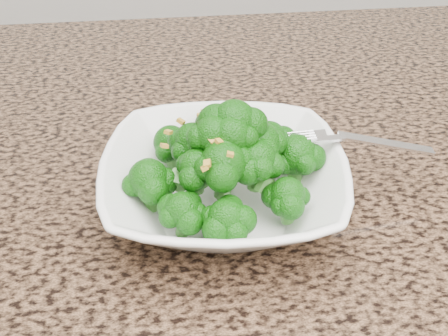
{
  "coord_description": "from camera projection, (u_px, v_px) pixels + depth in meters",
  "views": [
    {
      "loc": [
        -0.06,
        -0.21,
        1.28
      ],
      "look_at": [
        -0.0,
        0.25,
        0.95
      ],
      "focal_mm": 45.0,
      "sensor_mm": 36.0,
      "label": 1
    }
  ],
  "objects": [
    {
      "name": "fork",
      "position": [
        339.0,
        138.0,
        0.58
      ],
      "size": [
        0.18,
        0.04,
        0.01
      ],
      "primitive_type": null,
      "rotation": [
        0.0,
        0.0,
        -0.1
      ],
      "color": "silver",
      "rests_on": "bowl"
    },
    {
      "name": "broccoli_pile",
      "position": [
        224.0,
        126.0,
        0.54
      ],
      "size": [
        0.22,
        0.22,
        0.08
      ],
      "primitive_type": null,
      "color": "#115A0A",
      "rests_on": "bowl"
    },
    {
      "name": "garlic_topping",
      "position": [
        224.0,
        88.0,
        0.51
      ],
      "size": [
        0.13,
        0.13,
        0.01
      ],
      "primitive_type": null,
      "color": "gold",
      "rests_on": "broccoli_pile"
    },
    {
      "name": "granite_counter",
      "position": [
        220.0,
        188.0,
        0.65
      ],
      "size": [
        1.64,
        1.04,
        0.03
      ],
      "primitive_type": "cube",
      "color": "brown",
      "rests_on": "cabinet"
    },
    {
      "name": "bowl",
      "position": [
        224.0,
        183.0,
        0.58
      ],
      "size": [
        0.27,
        0.27,
        0.06
      ],
      "primitive_type": "imported",
      "rotation": [
        0.0,
        0.0,
        -0.1
      ],
      "color": "white",
      "rests_on": "granite_counter"
    }
  ]
}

